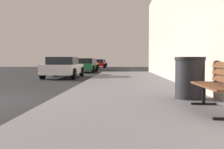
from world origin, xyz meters
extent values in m
cube|color=slate|center=(4.00, 0.00, 0.07)|extent=(4.00, 32.00, 0.15)
cube|color=brown|center=(5.11, -1.84, 0.60)|extent=(0.15, 1.66, 0.04)
cube|color=brown|center=(5.24, -1.85, 0.60)|extent=(0.15, 1.66, 0.04)
cube|color=brown|center=(5.36, -1.85, 0.60)|extent=(0.15, 1.66, 0.04)
cube|color=black|center=(5.32, -1.14, 0.38)|extent=(0.06, 0.06, 0.45)
cube|color=black|center=(5.32, -1.14, 0.17)|extent=(0.50, 0.07, 0.04)
cube|color=black|center=(5.55, -1.14, 0.82)|extent=(0.05, 0.05, 0.44)
cylinder|color=black|center=(5.25, -0.24, 0.60)|extent=(0.68, 0.68, 0.90)
cylinder|color=black|center=(5.25, -0.24, 1.09)|extent=(0.71, 0.71, 0.08)
cube|color=white|center=(0.03, 9.76, 0.54)|extent=(1.79, 4.52, 0.55)
cube|color=black|center=(0.03, 9.54, 1.04)|extent=(1.57, 2.03, 0.45)
cylinder|color=black|center=(-0.86, 11.21, 0.32)|extent=(0.22, 0.64, 0.64)
cylinder|color=black|center=(0.92, 11.21, 0.32)|extent=(0.22, 0.64, 0.64)
cylinder|color=black|center=(-0.86, 8.32, 0.32)|extent=(0.22, 0.64, 0.64)
cylinder|color=black|center=(0.92, 8.32, 0.32)|extent=(0.22, 0.64, 0.64)
cube|color=#196638|center=(0.20, 17.72, 0.54)|extent=(1.85, 4.12, 0.55)
cube|color=black|center=(0.20, 17.51, 1.04)|extent=(1.62, 1.85, 0.45)
cylinder|color=black|center=(-0.73, 19.03, 0.32)|extent=(0.22, 0.64, 0.64)
cylinder|color=black|center=(1.12, 19.03, 0.32)|extent=(0.22, 0.64, 0.64)
cylinder|color=black|center=(-0.73, 16.40, 0.32)|extent=(0.22, 0.64, 0.64)
cylinder|color=black|center=(1.12, 16.40, 0.32)|extent=(0.22, 0.64, 0.64)
cube|color=yellow|center=(-0.27, 24.40, 0.54)|extent=(1.82, 4.38, 0.55)
cube|color=black|center=(-0.27, 24.18, 1.04)|extent=(1.60, 1.97, 0.45)
cylinder|color=black|center=(-1.18, 25.80, 0.32)|extent=(0.22, 0.64, 0.64)
cylinder|color=black|center=(0.65, 25.80, 0.32)|extent=(0.22, 0.64, 0.64)
cylinder|color=black|center=(-1.18, 23.00, 0.32)|extent=(0.22, 0.64, 0.64)
cylinder|color=black|center=(0.65, 23.00, 0.32)|extent=(0.22, 0.64, 0.64)
cube|color=red|center=(0.09, 33.14, 0.54)|extent=(1.73, 4.09, 0.55)
cube|color=black|center=(0.09, 32.94, 1.04)|extent=(1.53, 1.84, 0.45)
cylinder|color=black|center=(-0.78, 34.45, 0.32)|extent=(0.22, 0.64, 0.64)
cylinder|color=black|center=(0.95, 34.45, 0.32)|extent=(0.22, 0.64, 0.64)
cylinder|color=black|center=(-0.78, 31.84, 0.32)|extent=(0.22, 0.64, 0.64)
cylinder|color=black|center=(0.95, 31.84, 0.32)|extent=(0.22, 0.64, 0.64)
cube|color=#233899|center=(-0.31, 42.49, 0.54)|extent=(1.83, 4.05, 0.55)
cube|color=black|center=(-0.31, 42.28, 1.04)|extent=(1.61, 1.82, 0.45)
cylinder|color=black|center=(-1.22, 43.78, 0.32)|extent=(0.22, 0.64, 0.64)
cylinder|color=black|center=(0.61, 43.78, 0.32)|extent=(0.22, 0.64, 0.64)
cylinder|color=black|center=(-1.22, 41.19, 0.32)|extent=(0.22, 0.64, 0.64)
cylinder|color=black|center=(0.61, 41.19, 0.32)|extent=(0.22, 0.64, 0.64)
camera|label=1|loc=(3.68, -6.60, 1.04)|focal=42.93mm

